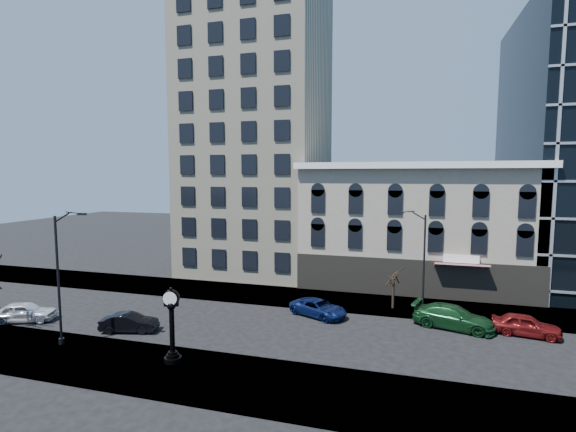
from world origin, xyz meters
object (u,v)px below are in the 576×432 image
(car_near_a, at_px, (24,312))
(car_near_b, at_px, (129,322))
(street_clock, at_px, (172,328))
(street_lamp_near, at_px, (66,243))

(car_near_a, xyz_separation_m, car_near_b, (9.14, 0.47, -0.10))
(street_clock, bearing_deg, car_near_a, 152.36)
(street_clock, height_order, street_lamp_near, street_lamp_near)
(car_near_a, distance_m, car_near_b, 9.15)
(street_clock, distance_m, street_lamp_near, 9.20)
(car_near_b, bearing_deg, street_lamp_near, 133.66)
(street_lamp_near, height_order, car_near_a, street_lamp_near)
(car_near_a, relative_size, car_near_b, 1.11)
(street_clock, xyz_separation_m, car_near_b, (-5.80, 3.69, -1.53))
(street_clock, xyz_separation_m, car_near_a, (-14.94, 3.22, -1.43))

